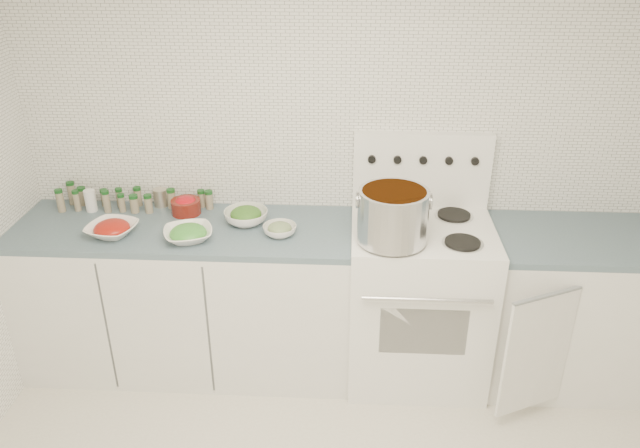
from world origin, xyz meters
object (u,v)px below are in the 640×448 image
(stove, at_px, (418,297))
(bowl_snowpea, at_px, (188,234))
(stock_pot, at_px, (393,214))
(bowl_tomato, at_px, (112,229))

(stove, bearing_deg, bowl_snowpea, -173.38)
(stove, distance_m, bowl_snowpea, 1.31)
(stock_pot, height_order, bowl_snowpea, stock_pot)
(stock_pot, xyz_separation_m, bowl_snowpea, (-1.05, 0.03, -0.16))
(stock_pot, relative_size, bowl_tomato, 1.24)
(stock_pot, distance_m, bowl_tomato, 1.48)
(bowl_snowpea, bearing_deg, bowl_tomato, 175.80)
(bowl_tomato, bearing_deg, stove, 3.90)
(bowl_tomato, distance_m, bowl_snowpea, 0.42)
(stove, bearing_deg, stock_pot, -136.03)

